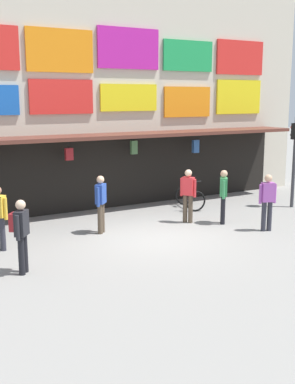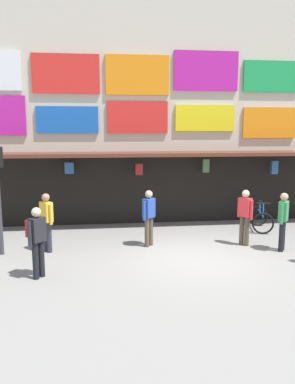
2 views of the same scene
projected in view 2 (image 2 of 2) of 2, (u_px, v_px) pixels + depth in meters
name	position (u px, v px, depth m)	size (l,w,h in m)	color
ground_plane	(196.00, 257.00, 10.30)	(80.00, 80.00, 0.00)	gray
shopfront	(169.00, 115.00, 14.13)	(18.00, 2.60, 8.00)	beige
bicycle_parked	(260.00, 219.00, 13.01)	(0.98, 1.30, 1.05)	black
pedestrian_in_yellow	(283.00, 218.00, 10.67)	(0.39, 0.44, 1.68)	black
pedestrian_in_purple	(149.00, 215.00, 11.10)	(0.41, 0.41, 1.68)	brown
pedestrian_in_black	(47.00, 219.00, 10.57)	(0.40, 0.42, 1.68)	#2D2D38
pedestrian_in_red	(37.00, 237.00, 8.69)	(0.47, 0.48, 1.68)	black
pedestrian_in_white	(245.00, 214.00, 11.19)	(0.38, 0.46, 1.68)	brown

